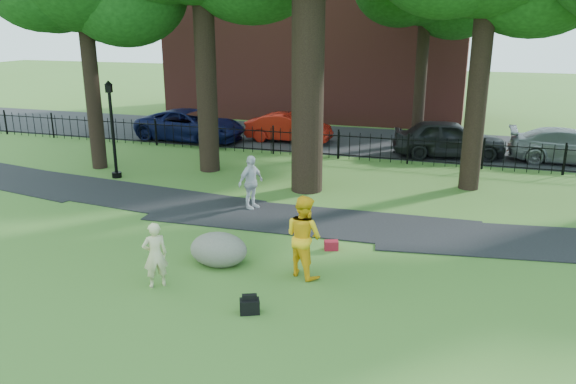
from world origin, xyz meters
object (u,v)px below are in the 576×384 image
(man, at_px, (304,236))
(lamppost, at_px, (113,131))
(woman, at_px, (155,255))
(boulder, at_px, (219,247))
(red_sedan, at_px, (289,128))

(man, bearing_deg, lamppost, -4.13)
(woman, relative_size, boulder, 1.05)
(man, xyz_separation_m, boulder, (-2.19, -0.01, -0.56))
(boulder, bearing_deg, man, 0.21)
(boulder, distance_m, red_sedan, 14.81)
(woman, bearing_deg, boulder, -159.71)
(woman, distance_m, man, 3.42)
(woman, relative_size, man, 0.78)
(woman, relative_size, lamppost, 0.41)
(woman, xyz_separation_m, boulder, (0.82, 1.58, -0.34))
(woman, xyz_separation_m, lamppost, (-6.27, 7.72, 1.05))
(woman, height_order, man, man)
(man, relative_size, red_sedan, 0.47)
(lamppost, bearing_deg, woman, -71.51)
(boulder, distance_m, lamppost, 9.48)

